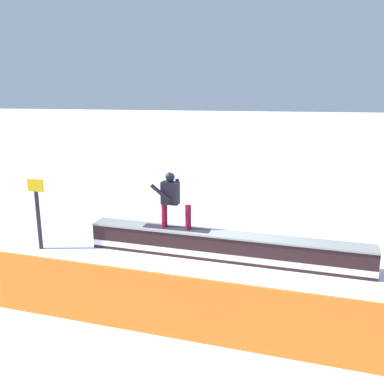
{
  "coord_description": "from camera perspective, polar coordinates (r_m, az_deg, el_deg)",
  "views": [
    {
      "loc": [
        -0.95,
        8.87,
        3.84
      ],
      "look_at": [
        0.58,
        0.94,
        1.8
      ],
      "focal_mm": 38.91,
      "sensor_mm": 36.0,
      "label": 1
    }
  ],
  "objects": [
    {
      "name": "grind_box",
      "position": [
        9.6,
        4.49,
        -7.59
      ],
      "size": [
        6.5,
        1.2,
        0.63
      ],
      "color": "black",
      "rests_on": "ground_plane"
    },
    {
      "name": "safety_fence",
      "position": [
        6.57,
        1.16,
        -16.03
      ],
      "size": [
        9.85,
        1.09,
        1.06
      ],
      "primitive_type": "cube",
      "rotation": [
        0.0,
        0.0,
        -0.1
      ],
      "color": "orange",
      "rests_on": "ground_plane"
    },
    {
      "name": "snowboarder",
      "position": [
        9.59,
        -2.78,
        -0.93
      ],
      "size": [
        1.61,
        0.42,
        1.33
      ],
      "color": "#24232D",
      "rests_on": "grind_box"
    },
    {
      "name": "ground_plane",
      "position": [
        9.71,
        4.46,
        -9.14
      ],
      "size": [
        120.0,
        120.0,
        0.0
      ],
      "primitive_type": "plane",
      "color": "white"
    },
    {
      "name": "trail_marker",
      "position": [
        10.63,
        -20.38,
        -2.56
      ],
      "size": [
        0.4,
        0.1,
        1.74
      ],
      "color": "#262628",
      "rests_on": "ground_plane"
    }
  ]
}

